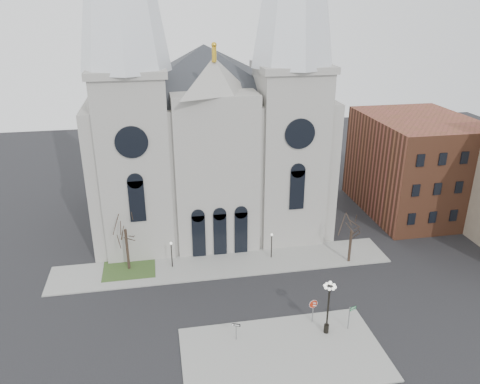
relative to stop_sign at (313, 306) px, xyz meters
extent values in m
plane|color=black|center=(-6.94, 1.30, -1.98)|extent=(160.00, 160.00, 0.00)
cube|color=gray|center=(-3.94, -3.70, -1.91)|extent=(18.00, 10.00, 0.14)
cube|color=gray|center=(-6.94, 12.30, -1.91)|extent=(40.00, 6.00, 0.14)
cube|color=#2E461E|center=(-17.94, 13.30, -1.89)|extent=(6.00, 5.00, 0.18)
cube|color=#A09C95|center=(-6.94, 27.30, 7.02)|extent=(30.00, 24.00, 18.00)
pyramid|color=#2D3035|center=(-6.94, 27.30, 22.02)|extent=(33.00, 26.40, 6.00)
cube|color=#A09C95|center=(-16.44, 18.80, 9.02)|extent=(8.00, 8.00, 22.00)
cylinder|color=black|center=(-16.44, 14.75, 13.02)|extent=(3.60, 0.30, 3.60)
cube|color=#A09C95|center=(2.56, 18.80, 9.02)|extent=(8.00, 8.00, 22.00)
cylinder|color=black|center=(2.56, 14.75, 13.02)|extent=(3.60, 0.30, 3.60)
cube|color=#A09C95|center=(-6.94, 17.30, 7.77)|extent=(10.00, 5.00, 19.50)
pyramid|color=#A09C95|center=(-6.94, 17.30, 19.52)|extent=(11.00, 5.00, 4.00)
cube|color=brown|center=(23.06, 23.30, 5.02)|extent=(14.00, 18.00, 14.00)
cylinder|color=black|center=(-17.94, 13.30, 0.65)|extent=(0.32, 0.32, 5.25)
cylinder|color=black|center=(8.06, 10.30, 0.12)|extent=(0.32, 0.32, 4.20)
cylinder|color=black|center=(-12.94, 12.80, -0.34)|extent=(0.12, 0.12, 3.00)
sphere|color=white|center=(-12.94, 12.80, 1.26)|extent=(0.32, 0.32, 0.32)
cylinder|color=black|center=(-0.94, 12.80, -0.34)|extent=(0.12, 0.12, 3.00)
sphere|color=white|center=(-0.94, 12.80, 1.26)|extent=(0.32, 0.32, 0.32)
cylinder|color=slate|center=(0.00, 0.00, -0.59)|extent=(0.10, 0.10, 2.50)
cylinder|color=#AF220B|center=(0.00, 0.00, 0.28)|extent=(0.85, 0.26, 0.87)
cylinder|color=white|center=(0.00, 0.00, 0.28)|extent=(0.91, 0.26, 0.93)
cube|color=white|center=(0.00, 0.00, 0.42)|extent=(0.47, 0.14, 0.11)
cube|color=white|center=(0.00, 0.00, 0.14)|extent=(0.53, 0.16, 0.11)
cylinder|color=black|center=(0.81, -1.70, 0.67)|extent=(0.17, 0.17, 5.02)
cylinder|color=black|center=(0.81, -1.70, -1.40)|extent=(0.48, 0.48, 0.87)
sphere|color=white|center=(0.81, -1.70, 3.67)|extent=(0.35, 0.35, 0.35)
cylinder|color=slate|center=(-7.74, -1.13, -0.90)|extent=(0.08, 0.08, 1.87)
cube|color=black|center=(-7.74, -1.13, -0.19)|extent=(0.77, 0.35, 0.27)
cylinder|color=slate|center=(3.04, -1.57, -0.60)|extent=(0.10, 0.10, 2.47)
cube|color=#0D5D2C|center=(3.41, -1.45, 0.46)|extent=(0.67, 0.24, 0.17)
cube|color=#0D5D2C|center=(3.41, -1.45, 0.24)|extent=(0.67, 0.24, 0.17)
camera|label=1|loc=(-13.71, -35.50, 27.32)|focal=35.00mm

